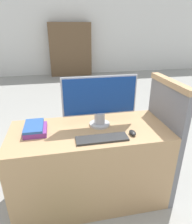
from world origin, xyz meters
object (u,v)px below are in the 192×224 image
object	(u,v)px
keyboard	(102,139)
book_stack	(35,129)
mouse	(132,133)
monitor	(100,100)

from	to	relation	value
keyboard	book_stack	world-z (taller)	book_stack
keyboard	mouse	distance (m)	0.26
keyboard	book_stack	size ratio (longest dim) A/B	1.62
mouse	monitor	bearing A→B (deg)	135.47
keyboard	book_stack	bearing A→B (deg)	156.63
book_stack	mouse	bearing A→B (deg)	-14.36
keyboard	mouse	bearing A→B (deg)	5.55
keyboard	monitor	bearing A→B (deg)	82.29
book_stack	keyboard	bearing A→B (deg)	-23.37
monitor	mouse	size ratio (longest dim) A/B	7.25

